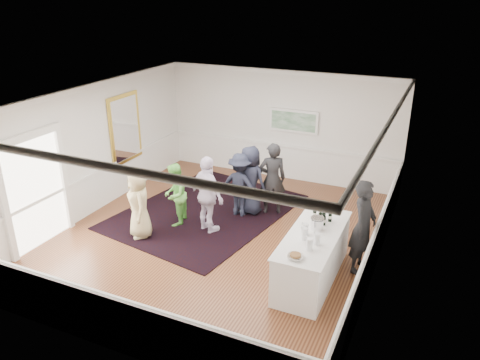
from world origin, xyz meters
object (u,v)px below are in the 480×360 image
at_px(guest_dark_a, 240,185).
at_px(guest_navy, 250,180).
at_px(guest_tan, 139,204).
at_px(ice_bucket, 317,224).
at_px(nut_bowl, 295,256).
at_px(bartender, 363,227).
at_px(guest_lilac, 208,195).
at_px(guest_dark_b, 272,179).
at_px(serving_table, 312,256).
at_px(guest_green, 175,195).

relative_size(guest_dark_a, guest_navy, 0.92).
relative_size(guest_tan, ice_bucket, 6.22).
height_order(guest_navy, nut_bowl, guest_navy).
distance_m(guest_dark_a, ice_bucket, 3.01).
xyz_separation_m(guest_dark_a, guest_navy, (0.17, 0.23, 0.07)).
height_order(bartender, guest_tan, bartender).
distance_m(guest_tan, guest_navy, 2.81).
relative_size(guest_lilac, guest_dark_a, 1.13).
relative_size(guest_lilac, ice_bucket, 7.07).
bearing_deg(guest_lilac, guest_dark_a, -80.43).
height_order(guest_dark_b, nut_bowl, guest_dark_b).
relative_size(guest_dark_a, nut_bowl, 5.65).
xyz_separation_m(ice_bucket, nut_bowl, (-0.05, -1.17, -0.08)).
relative_size(bartender, nut_bowl, 6.75).
distance_m(guest_dark_a, guest_dark_b, 0.81).
xyz_separation_m(guest_dark_a, guest_dark_b, (0.68, 0.43, 0.12)).
distance_m(bartender, guest_dark_b, 3.03).
relative_size(bartender, ice_bucket, 7.45).
distance_m(guest_tan, guest_lilac, 1.56).
bearing_deg(guest_dark_a, bartender, 161.77).
xyz_separation_m(guest_lilac, guest_dark_a, (0.32, 1.07, -0.11)).
height_order(serving_table, guest_navy, guest_navy).
relative_size(serving_table, guest_tan, 1.52).
bearing_deg(guest_lilac, guest_dark_b, -97.32).
bearing_deg(guest_navy, guest_dark_b, -146.67).
height_order(guest_green, guest_lilac, guest_lilac).
distance_m(guest_green, guest_dark_b, 2.42).
bearing_deg(guest_lilac, guest_navy, -84.25).
bearing_deg(guest_dark_a, guest_green, 44.17).
height_order(guest_tan, ice_bucket, guest_tan).
distance_m(guest_lilac, guest_navy, 1.40).
bearing_deg(serving_table, bartender, 42.65).
bearing_deg(guest_lilac, serving_table, -171.56).
bearing_deg(ice_bucket, guest_dark_b, 128.49).
distance_m(serving_table, guest_green, 3.76).
distance_m(serving_table, guest_navy, 3.17).
bearing_deg(guest_dark_a, guest_tan, 52.69).
height_order(bartender, guest_dark_b, bartender).
height_order(ice_bucket, nut_bowl, ice_bucket).
height_order(guest_tan, nut_bowl, guest_tan).
xyz_separation_m(serving_table, guest_navy, (-2.25, 2.20, 0.38)).
xyz_separation_m(serving_table, guest_tan, (-4.05, 0.04, 0.31)).
height_order(bartender, ice_bucket, bartender).
xyz_separation_m(guest_tan, ice_bucket, (4.05, 0.16, 0.30)).
bearing_deg(serving_table, guest_green, 166.17).
distance_m(guest_green, guest_navy, 1.90).
relative_size(ice_bucket, nut_bowl, 0.91).
bearing_deg(serving_table, guest_dark_a, 140.98).
relative_size(serving_table, guest_lilac, 1.34).
bearing_deg(nut_bowl, guest_tan, 165.83).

